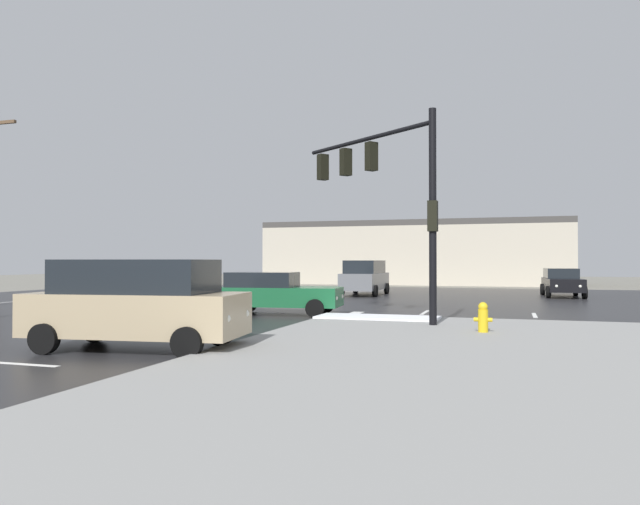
{
  "coord_description": "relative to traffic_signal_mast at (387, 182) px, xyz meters",
  "views": [
    {
      "loc": [
        9.14,
        -23.21,
        2.02
      ],
      "look_at": [
        -0.41,
        6.66,
        2.47
      ],
      "focal_mm": 33.38,
      "sensor_mm": 36.0,
      "label": 1
    }
  ],
  "objects": [
    {
      "name": "suv_grey",
      "position": [
        -4.36,
        15.22,
        -3.47
      ],
      "size": [
        2.18,
        4.84,
        2.03
      ],
      "rotation": [
        0.0,
        0.0,
        1.57
      ],
      "color": "slate",
      "rests_on": "road_asphalt"
    },
    {
      "name": "ground_plane",
      "position": [
        -5.38,
        4.34,
        -4.56
      ],
      "size": [
        120.0,
        120.0,
        0.0
      ],
      "primitive_type": "plane",
      "color": "slate"
    },
    {
      "name": "traffic_signal_mast",
      "position": [
        0.0,
        0.0,
        0.0
      ],
      "size": [
        5.12,
        3.94,
        6.39
      ],
      "rotation": [
        0.0,
        0.0,
        2.5
      ],
      "color": "black",
      "rests_on": "sidewalk_corner"
    },
    {
      "name": "lane_markings",
      "position": [
        -4.17,
        2.96,
        -4.54
      ],
      "size": [
        36.15,
        36.15,
        0.01
      ],
      "color": "silver",
      "rests_on": "road_asphalt"
    },
    {
      "name": "fire_hydrant",
      "position": [
        3.09,
        -2.61,
        -4.02
      ],
      "size": [
        0.48,
        0.26,
        0.79
      ],
      "color": "gold",
      "rests_on": "sidewalk_corner"
    },
    {
      "name": "road_asphalt",
      "position": [
        -5.38,
        4.34,
        -4.55
      ],
      "size": [
        44.0,
        44.0,
        0.02
      ],
      "primitive_type": "cube",
      "color": "#232326",
      "rests_on": "ground_plane"
    },
    {
      "name": "sedan_black",
      "position": [
        6.56,
        17.03,
        -3.71
      ],
      "size": [
        2.2,
        4.61,
        1.58
      ],
      "rotation": [
        0.0,
        0.0,
        -1.52
      ],
      "color": "black",
      "rests_on": "road_asphalt"
    },
    {
      "name": "suv_tan",
      "position": [
        -4.25,
        -7.37,
        -3.47
      ],
      "size": [
        5.0,
        2.62,
        2.03
      ],
      "rotation": [
        0.0,
        0.0,
        0.12
      ],
      "color": "tan",
      "rests_on": "road_asphalt"
    },
    {
      "name": "snow_strip_curbside",
      "position": [
        -0.38,
        0.34,
        -4.39
      ],
      "size": [
        4.0,
        1.6,
        0.06
      ],
      "primitive_type": "cube",
      "color": "white",
      "rests_on": "sidewalk_corner"
    },
    {
      "name": "strip_building_background",
      "position": [
        -4.28,
        34.03,
        -1.83
      ],
      "size": [
        25.97,
        8.0,
        5.47
      ],
      "color": "#BCB29E",
      "rests_on": "ground_plane"
    },
    {
      "name": "sedan_green",
      "position": [
        -4.55,
        1.7,
        -3.71
      ],
      "size": [
        4.67,
        2.38,
        1.58
      ],
      "rotation": [
        0.0,
        0.0,
        0.1
      ],
      "color": "#195933",
      "rests_on": "road_asphalt"
    }
  ]
}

